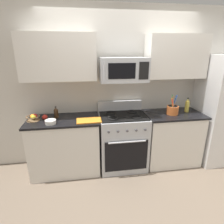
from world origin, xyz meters
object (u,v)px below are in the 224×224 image
(refrigerator, at_px, (223,110))
(apple_loose, at_px, (45,117))
(bottle_soy, at_px, (56,113))
(bottle_oil, at_px, (187,105))
(utensil_crock, at_px, (173,110))
(prep_bowl, at_px, (51,122))
(range_oven, at_px, (122,140))
(fruit_basket, at_px, (33,118))
(microwave, at_px, (123,70))
(cutting_board, at_px, (89,120))

(refrigerator, relative_size, apple_loose, 23.32)
(refrigerator, distance_m, bottle_soy, 2.82)
(bottle_oil, bearing_deg, utensil_crock, -163.76)
(refrigerator, xyz_separation_m, prep_bowl, (-2.86, -0.15, 0.01))
(range_oven, bearing_deg, utensil_crock, -2.20)
(fruit_basket, bearing_deg, bottle_soy, 13.49)
(microwave, bearing_deg, refrigerator, -1.41)
(microwave, distance_m, fruit_basket, 1.53)
(microwave, relative_size, apple_loose, 8.83)
(apple_loose, xyz_separation_m, cutting_board, (0.66, -0.15, -0.03))
(apple_loose, relative_size, bottle_soy, 0.44)
(utensil_crock, bearing_deg, bottle_soy, 176.26)
(refrigerator, bearing_deg, bottle_oil, 173.32)
(refrigerator, xyz_separation_m, microwave, (-1.77, 0.04, 0.71))
(cutting_board, distance_m, bottle_soy, 0.55)
(apple_loose, bearing_deg, utensil_crock, -1.49)
(apple_loose, distance_m, prep_bowl, 0.22)
(fruit_basket, bearing_deg, range_oven, -0.52)
(fruit_basket, relative_size, cutting_board, 0.53)
(microwave, distance_m, prep_bowl, 1.31)
(range_oven, distance_m, bottle_soy, 1.17)
(cutting_board, height_order, prep_bowl, prep_bowl)
(microwave, height_order, bottle_oil, microwave)
(microwave, distance_m, bottle_oil, 1.29)
(refrigerator, xyz_separation_m, fruit_basket, (-3.14, 0.03, 0.03))
(cutting_board, distance_m, bottle_oil, 1.69)
(microwave, bearing_deg, utensil_crock, -4.03)
(bottle_oil, bearing_deg, refrigerator, -6.68)
(refrigerator, bearing_deg, fruit_basket, 179.46)
(fruit_basket, bearing_deg, cutting_board, -9.87)
(cutting_board, relative_size, bottle_oil, 1.53)
(range_oven, height_order, utensil_crock, utensil_crock)
(range_oven, distance_m, apple_loose, 1.30)
(utensil_crock, relative_size, fruit_basket, 1.67)
(fruit_basket, distance_m, bottle_oil, 2.50)
(range_oven, xyz_separation_m, bottle_oil, (1.13, 0.06, 0.55))
(utensil_crock, bearing_deg, cutting_board, -175.81)
(range_oven, bearing_deg, fruit_basket, 179.48)
(utensil_crock, height_order, bottle_soy, utensil_crock)
(fruit_basket, distance_m, prep_bowl, 0.33)
(apple_loose, bearing_deg, prep_bowl, -58.28)
(bottle_soy, bearing_deg, bottle_oil, -0.87)
(refrigerator, relative_size, fruit_basket, 9.43)
(apple_loose, xyz_separation_m, bottle_oil, (2.34, 0.04, 0.07))
(microwave, height_order, utensil_crock, microwave)
(range_oven, bearing_deg, cutting_board, -166.38)
(apple_loose, bearing_deg, range_oven, -1.01)
(apple_loose, bearing_deg, cutting_board, -12.96)
(utensil_crock, relative_size, bottle_soy, 1.83)
(apple_loose, relative_size, bottle_oil, 0.33)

